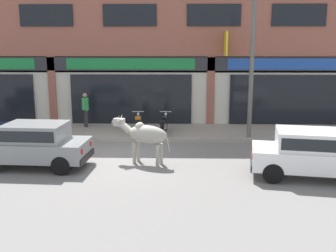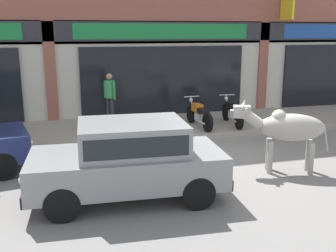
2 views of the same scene
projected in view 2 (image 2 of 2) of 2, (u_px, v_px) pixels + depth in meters
The scene contains 7 objects.
ground_plane at pixel (222, 165), 9.18m from camera, with size 90.00×90.00×0.00m, color slate.
sidewalk at pixel (177, 126), 12.70m from camera, with size 19.00×3.16×0.16m, color gray.
cow at pixel (287, 128), 8.52m from camera, with size 2.03×1.11×1.61m.
car_1 at pixel (129, 156), 7.19m from camera, with size 3.69×1.80×1.46m.
motorcycle_0 at pixel (199, 115), 12.12m from camera, with size 0.52×1.81×0.88m.
motorcycle_1 at pixel (232, 113), 12.42m from camera, with size 0.52×1.81×0.88m.
pedestrian at pixel (110, 93), 12.53m from camera, with size 0.32×0.42×1.60m.
Camera 2 is at (-3.53, -8.07, 3.04)m, focal length 42.00 mm.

